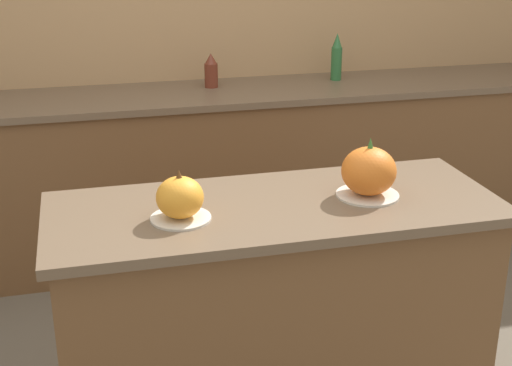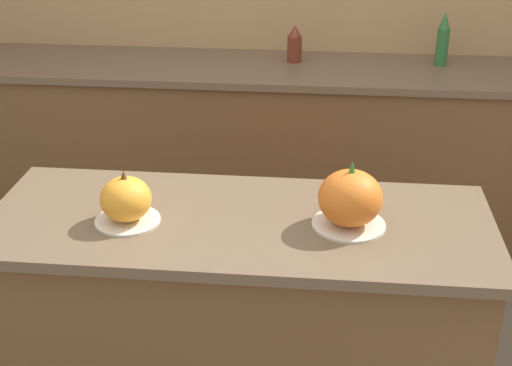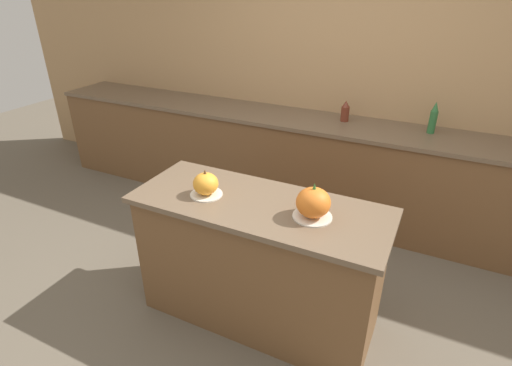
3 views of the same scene
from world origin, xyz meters
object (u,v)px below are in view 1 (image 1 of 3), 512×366
at_px(bottle_tall, 337,58).
at_px(pumpkin_cake_right, 369,172).
at_px(pumpkin_cake_left, 180,199).
at_px(bottle_short, 211,71).

bearing_deg(bottle_tall, pumpkin_cake_right, -106.34).
relative_size(pumpkin_cake_left, pumpkin_cake_right, 0.90).
relative_size(pumpkin_cake_left, bottle_tall, 0.76).
bearing_deg(bottle_short, bottle_tall, 0.72).
xyz_separation_m(pumpkin_cake_left, pumpkin_cake_right, (0.67, 0.04, 0.02)).
relative_size(bottle_tall, bottle_short, 1.42).
relative_size(pumpkin_cake_right, bottle_short, 1.20).
xyz_separation_m(pumpkin_cake_right, bottle_short, (-0.25, 1.60, 0.04)).
height_order(pumpkin_cake_left, bottle_tall, bottle_tall).
bearing_deg(pumpkin_cake_left, bottle_short, 75.75).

